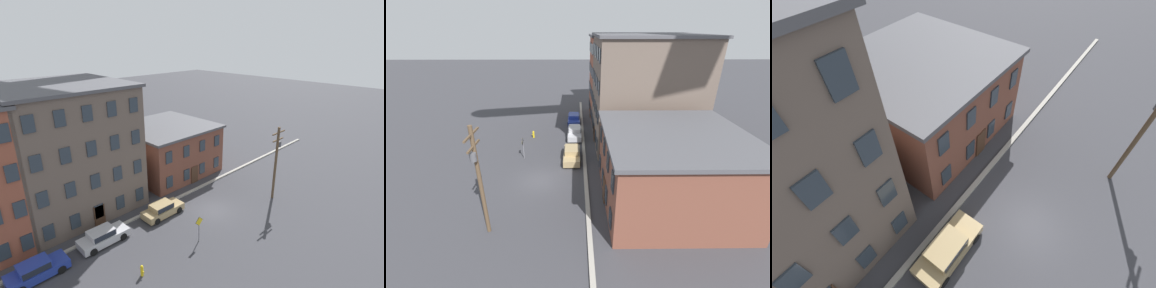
% 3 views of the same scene
% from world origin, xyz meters
% --- Properties ---
extents(ground_plane, '(200.00, 200.00, 0.00)m').
position_xyz_m(ground_plane, '(0.00, 0.00, 0.00)').
color(ground_plane, '#38383D').
extents(kerb_strip, '(56.00, 0.36, 0.16)m').
position_xyz_m(kerb_strip, '(0.00, 4.50, 0.08)').
color(kerb_strip, '#9E998E').
rests_on(kerb_strip, ground_plane).
extents(apartment_far, '(11.41, 11.17, 6.39)m').
position_xyz_m(apartment_far, '(3.21, 11.33, 3.21)').
color(apartment_far, brown).
rests_on(apartment_far, ground_plane).
extents(car_tan, '(4.40, 1.92, 1.43)m').
position_xyz_m(car_tan, '(-4.36, 3.07, 0.75)').
color(car_tan, tan).
rests_on(car_tan, ground_plane).
extents(utility_pole, '(2.40, 0.44, 8.38)m').
position_xyz_m(utility_pole, '(6.87, -2.96, 4.72)').
color(utility_pole, brown).
rests_on(utility_pole, ground_plane).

